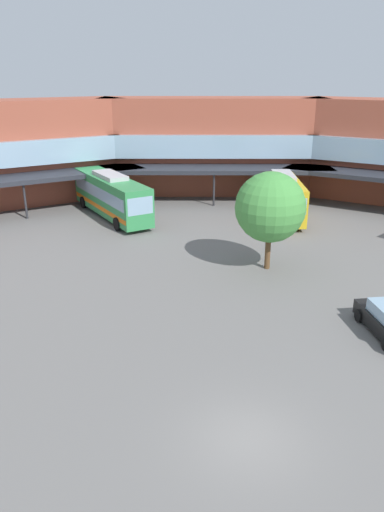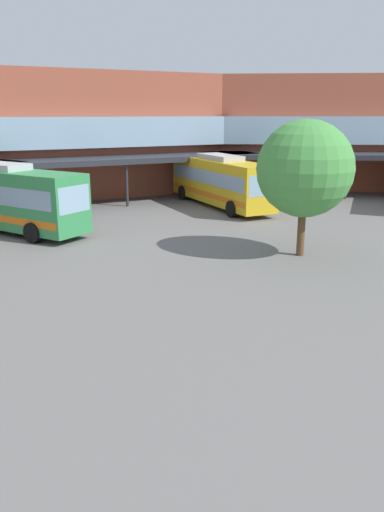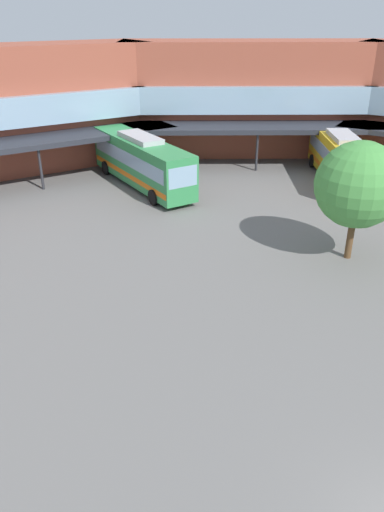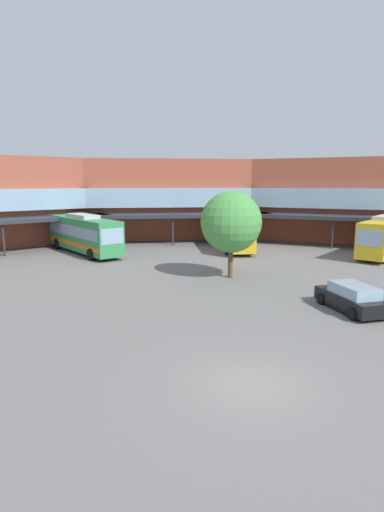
# 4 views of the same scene
# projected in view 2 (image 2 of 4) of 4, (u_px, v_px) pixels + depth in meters

# --- Properties ---
(station_building) EXTENTS (87.15, 47.84, 9.75)m
(station_building) POSITION_uv_depth(u_px,v_px,m) (63.00, 149.00, 25.27)
(station_building) COLOR #9E4C38
(station_building) RESTS_ON ground
(bus_3) EXTENTS (5.69, 11.73, 3.74)m
(bus_3) POSITION_uv_depth(u_px,v_px,m) (220.00, 180.00, 36.69)
(bus_3) COLOR gold
(bus_3) RESTS_ON ground
(plaza_tree) EXTENTS (4.49, 4.49, 6.39)m
(plaza_tree) POSITION_uv_depth(u_px,v_px,m) (305.00, 169.00, 23.30)
(plaza_tree) COLOR brown
(plaza_tree) RESTS_ON ground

